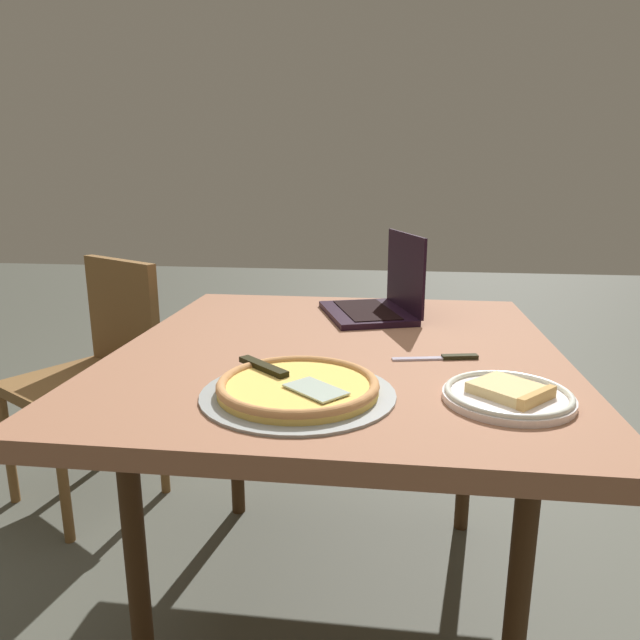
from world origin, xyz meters
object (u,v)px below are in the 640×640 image
at_px(dining_table, 338,368).
at_px(laptop, 380,299).
at_px(pizza_plate, 509,395).
at_px(pizza_tray, 298,387).
at_px(chair_near, 98,364).
at_px(table_knife, 444,358).

height_order(dining_table, laptop, laptop).
distance_m(pizza_plate, pizza_tray, 0.41).
xyz_separation_m(laptop, pizza_plate, (-0.68, -0.26, -0.04)).
bearing_deg(chair_near, laptop, -97.83).
distance_m(dining_table, pizza_tray, 0.36).
xyz_separation_m(table_knife, chair_near, (0.57, 1.20, -0.25)).
bearing_deg(pizza_tray, pizza_plate, -87.49).
distance_m(table_knife, chair_near, 1.35).
bearing_deg(chair_near, table_knife, -115.36).
height_order(pizza_plate, pizza_tray, pizza_plate).
distance_m(pizza_tray, chair_near, 1.25).
xyz_separation_m(pizza_plate, table_knife, (0.25, 0.10, -0.01)).
height_order(pizza_plate, table_knife, pizza_plate).
relative_size(table_knife, chair_near, 0.23).
distance_m(dining_table, pizza_plate, 0.49).
height_order(dining_table, chair_near, chair_near).
height_order(laptop, pizza_plate, laptop).
bearing_deg(table_knife, dining_table, 73.10).
relative_size(pizza_tray, table_knife, 1.89).
bearing_deg(pizza_tray, dining_table, -8.08).
relative_size(laptop, pizza_plate, 1.54).
bearing_deg(table_knife, pizza_plate, -158.22).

